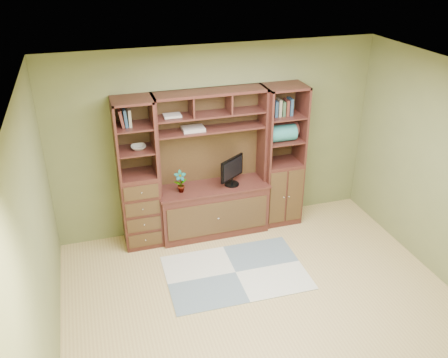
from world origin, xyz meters
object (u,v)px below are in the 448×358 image
object	(u,v)px
center_hutch	(213,167)
right_tower	(282,157)
left_tower	(138,175)
monitor	(232,167)

from	to	relation	value
center_hutch	right_tower	size ratio (longest dim) A/B	1.00
left_tower	right_tower	bearing A→B (deg)	0.00
right_tower	center_hutch	bearing A→B (deg)	-177.77
center_hutch	monitor	distance (m)	0.26
left_tower	monitor	size ratio (longest dim) A/B	3.68
left_tower	right_tower	xyz separation A→B (m)	(2.02, 0.00, 0.00)
monitor	right_tower	bearing A→B (deg)	-29.46
center_hutch	right_tower	bearing A→B (deg)	2.23
center_hutch	left_tower	xyz separation A→B (m)	(-1.00, 0.04, 0.00)
left_tower	monitor	xyz separation A→B (m)	(1.26, -0.07, -0.02)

